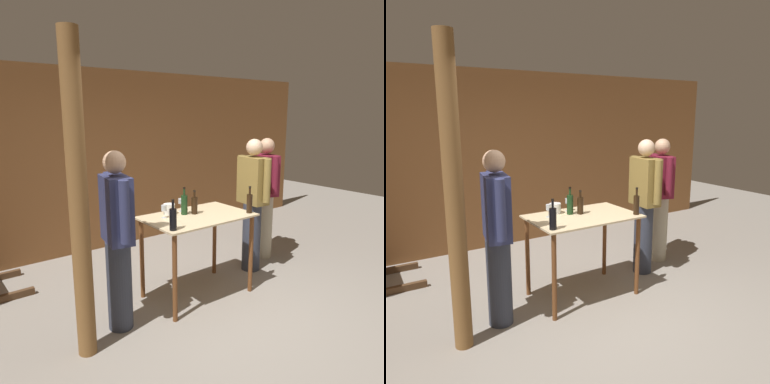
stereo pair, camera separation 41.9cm
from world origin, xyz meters
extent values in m
plane|color=gray|center=(0.00, 0.00, 0.00)|extent=(14.00, 14.00, 0.00)
cube|color=brown|center=(0.00, 2.67, 1.35)|extent=(8.40, 0.05, 2.70)
cube|color=beige|center=(0.08, 0.55, 0.94)|extent=(1.20, 0.76, 0.02)
cylinder|color=brown|center=(-0.45, 0.23, 0.46)|extent=(0.05, 0.05, 0.93)
cylinder|color=brown|center=(0.62, 0.23, 0.46)|extent=(0.05, 0.05, 0.93)
cylinder|color=brown|center=(-0.45, 0.87, 0.46)|extent=(0.05, 0.05, 0.93)
cylinder|color=brown|center=(0.62, 0.87, 0.46)|extent=(0.05, 0.05, 0.93)
cylinder|color=brown|center=(-1.36, 0.28, 1.35)|extent=(0.16, 0.16, 2.70)
cylinder|color=black|center=(-0.44, 0.27, 1.05)|extent=(0.07, 0.07, 0.21)
cylinder|color=black|center=(-0.44, 0.27, 1.21)|extent=(0.02, 0.02, 0.10)
cylinder|color=black|center=(-0.44, 0.27, 1.25)|extent=(0.03, 0.03, 0.02)
cylinder|color=#193819|center=(-0.01, 0.67, 1.06)|extent=(0.07, 0.07, 0.22)
cylinder|color=#193819|center=(-0.01, 0.67, 1.21)|extent=(0.02, 0.02, 0.09)
cylinder|color=black|center=(-0.01, 0.67, 1.25)|extent=(0.03, 0.03, 0.02)
cylinder|color=black|center=(0.10, 0.62, 1.04)|extent=(0.07, 0.07, 0.19)
cylinder|color=black|center=(0.10, 0.62, 1.18)|extent=(0.02, 0.02, 0.08)
cylinder|color=black|center=(0.10, 0.62, 1.21)|extent=(0.03, 0.03, 0.02)
cylinder|color=black|center=(0.62, 0.28, 1.05)|extent=(0.07, 0.07, 0.22)
cylinder|color=black|center=(0.62, 0.28, 1.21)|extent=(0.02, 0.02, 0.09)
cylinder|color=black|center=(0.62, 0.28, 1.25)|extent=(0.03, 0.03, 0.02)
cylinder|color=silver|center=(-0.27, 0.69, 0.95)|extent=(0.06, 0.06, 0.00)
cylinder|color=silver|center=(-0.27, 0.69, 0.99)|extent=(0.01, 0.01, 0.08)
cylinder|color=silver|center=(-0.27, 0.69, 1.06)|extent=(0.06, 0.06, 0.06)
cylinder|color=silver|center=(0.04, 0.81, 0.95)|extent=(0.06, 0.06, 0.00)
cylinder|color=silver|center=(0.04, 0.81, 1.00)|extent=(0.01, 0.01, 0.09)
cylinder|color=silver|center=(0.04, 0.81, 1.07)|extent=(0.06, 0.06, 0.06)
cylinder|color=white|center=(-0.13, 0.79, 1.01)|extent=(0.13, 0.13, 0.12)
cylinder|color=#B7AD93|center=(1.57, 0.87, 0.47)|extent=(0.24, 0.24, 0.93)
cube|color=maroon|center=(1.57, 0.87, 1.21)|extent=(0.34, 0.45, 0.57)
sphere|color=tan|center=(1.57, 0.87, 1.62)|extent=(0.21, 0.21, 0.21)
cylinder|color=maroon|center=(1.65, 1.11, 1.24)|extent=(0.09, 0.09, 0.51)
cylinder|color=maroon|center=(1.48, 0.64, 1.24)|extent=(0.09, 0.09, 0.51)
cylinder|color=#333847|center=(-0.94, 0.47, 0.44)|extent=(0.24, 0.24, 0.88)
cube|color=navy|center=(-0.94, 0.47, 1.20)|extent=(0.29, 0.43, 0.62)
sphere|color=tan|center=(-0.94, 0.47, 1.63)|extent=(0.21, 0.21, 0.21)
cylinder|color=navy|center=(-0.98, 0.22, 1.23)|extent=(0.09, 0.09, 0.56)
cylinder|color=navy|center=(-0.89, 0.71, 1.23)|extent=(0.09, 0.09, 0.56)
cylinder|color=#333847|center=(1.10, 0.67, 0.46)|extent=(0.24, 0.24, 0.91)
cube|color=olive|center=(1.10, 0.67, 1.21)|extent=(0.25, 0.42, 0.60)
sphere|color=beige|center=(1.10, 0.67, 1.64)|extent=(0.21, 0.21, 0.21)
cylinder|color=olive|center=(1.12, 0.92, 1.25)|extent=(0.09, 0.09, 0.54)
cylinder|color=olive|center=(1.07, 0.42, 1.25)|extent=(0.09, 0.09, 0.54)
camera|label=1|loc=(-2.42, -2.60, 2.06)|focal=35.00mm
camera|label=2|loc=(-2.07, -2.84, 2.06)|focal=35.00mm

